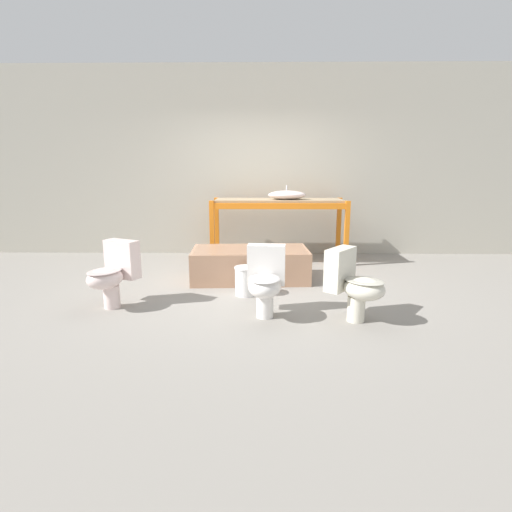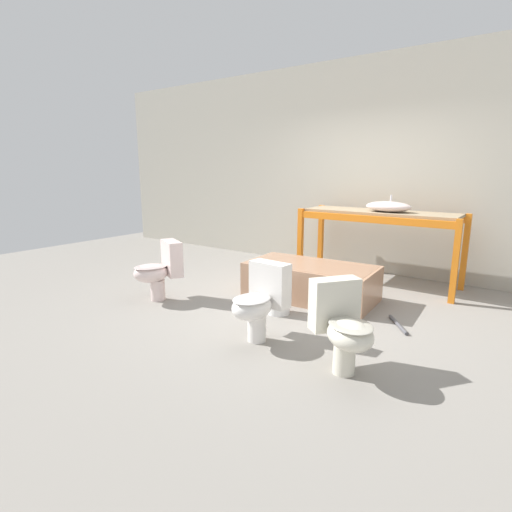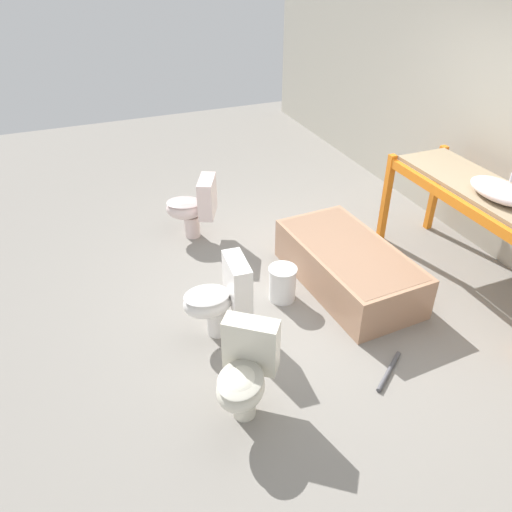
% 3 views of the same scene
% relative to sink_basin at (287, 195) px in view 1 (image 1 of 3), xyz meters
% --- Properties ---
extents(ground_plane, '(12.00, 12.00, 0.00)m').
position_rel_sink_basin_xyz_m(ground_plane, '(-0.52, -1.33, -1.09)').
color(ground_plane, gray).
extents(warehouse_wall_rear, '(10.80, 0.08, 3.20)m').
position_rel_sink_basin_xyz_m(warehouse_wall_rear, '(-0.52, 0.69, 0.51)').
color(warehouse_wall_rear, '#B2AD9E').
rests_on(warehouse_wall_rear, ground_plane).
extents(shelving_rack, '(2.16, 0.73, 1.02)m').
position_rel_sink_basin_xyz_m(shelving_rack, '(-0.13, 0.07, -0.22)').
color(shelving_rack, orange).
rests_on(shelving_rack, ground_plane).
extents(sink_basin, '(0.60, 0.35, 0.22)m').
position_rel_sink_basin_xyz_m(sink_basin, '(0.00, 0.00, 0.00)').
color(sink_basin, silver).
rests_on(sink_basin, shelving_rack).
extents(bathtub_main, '(1.61, 0.88, 0.43)m').
position_rel_sink_basin_xyz_m(bathtub_main, '(-0.55, -1.08, -0.84)').
color(bathtub_main, tan).
rests_on(bathtub_main, ground_plane).
extents(toilet_near, '(0.66, 0.62, 0.72)m').
position_rel_sink_basin_xyz_m(toilet_near, '(0.52, -2.57, -0.70)').
color(toilet_near, silver).
rests_on(toilet_near, ground_plane).
extents(toilet_far, '(0.41, 0.58, 0.72)m').
position_rel_sink_basin_xyz_m(toilet_far, '(-0.36, -2.46, -0.70)').
color(toilet_far, white).
rests_on(toilet_far, ground_plane).
extents(toilet_extra, '(0.57, 0.65, 0.72)m').
position_rel_sink_basin_xyz_m(toilet_extra, '(-2.02, -2.21, -0.70)').
color(toilet_extra, silver).
rests_on(toilet_extra, ground_plane).
extents(bucket_white, '(0.27, 0.27, 0.35)m').
position_rel_sink_basin_xyz_m(bucket_white, '(-0.59, -1.77, -0.91)').
color(bucket_white, white).
rests_on(bucket_white, ground_plane).
extents(loose_pipe, '(0.31, 0.41, 0.04)m').
position_rel_sink_basin_xyz_m(loose_pipe, '(0.62, -1.38, -1.07)').
color(loose_pipe, '#4C4C51').
rests_on(loose_pipe, ground_plane).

